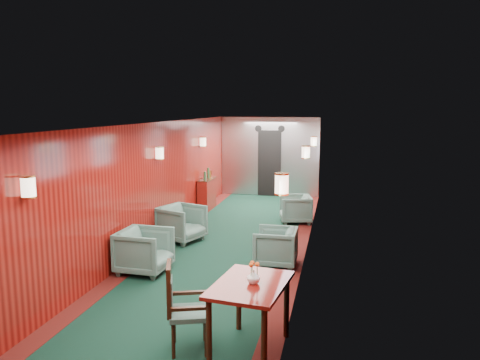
{
  "coord_description": "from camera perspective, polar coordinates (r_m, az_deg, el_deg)",
  "views": [
    {
      "loc": [
        2.05,
        -8.12,
        2.7
      ],
      "look_at": [
        0.0,
        1.53,
        1.15
      ],
      "focal_mm": 35.0,
      "sensor_mm": 36.0,
      "label": 1
    }
  ],
  "objects": [
    {
      "name": "armchair_right_far",
      "position": [
        11.06,
        6.77,
        -3.53
      ],
      "size": [
        0.85,
        0.83,
        0.65
      ],
      "primitive_type": "imported",
      "rotation": [
        0.0,
        0.0,
        -1.36
      ],
      "color": "#1C423E",
      "rests_on": "ground"
    },
    {
      "name": "bulkhead",
      "position": [
        14.27,
        3.66,
        2.81
      ],
      "size": [
        2.98,
        0.17,
        2.39
      ],
      "color": "#B9BBC1",
      "rests_on": "ground"
    },
    {
      "name": "windows_right",
      "position": [
        8.49,
        8.06,
        0.36
      ],
      "size": [
        0.02,
        8.6,
        0.8
      ],
      "color": "silver",
      "rests_on": "ground"
    },
    {
      "name": "wall_sconces",
      "position": [
        8.98,
        -1.28,
        3.1
      ],
      "size": [
        2.97,
        7.97,
        0.25
      ],
      "color": "#FFEAC6",
      "rests_on": "ground"
    },
    {
      "name": "room",
      "position": [
        8.45,
        -2.15,
        1.67
      ],
      "size": [
        12.0,
        12.1,
        2.4
      ],
      "color": "black",
      "rests_on": "ground"
    },
    {
      "name": "credenza",
      "position": [
        12.42,
        -4.06,
        -1.65
      ],
      "size": [
        0.29,
        0.92,
        1.1
      ],
      "color": "maroon",
      "rests_on": "ground"
    },
    {
      "name": "side_chair",
      "position": [
        5.39,
        -7.28,
        -14.72
      ],
      "size": [
        0.56,
        0.58,
        1.01
      ],
      "rotation": [
        0.0,
        0.0,
        0.33
      ],
      "color": "#1C423E",
      "rests_on": "ground"
    },
    {
      "name": "armchair_right_near",
      "position": [
        8.11,
        4.35,
        -8.13
      ],
      "size": [
        0.71,
        0.69,
        0.65
      ],
      "primitive_type": "imported",
      "rotation": [
        0.0,
        0.0,
        -1.57
      ],
      "color": "#1C423E",
      "rests_on": "ground"
    },
    {
      "name": "dining_table",
      "position": [
        5.27,
        1.26,
        -13.75
      ],
      "size": [
        0.88,
        1.15,
        0.8
      ],
      "rotation": [
        0.0,
        0.0,
        -0.13
      ],
      "color": "maroon",
      "rests_on": "ground"
    },
    {
      "name": "armchair_left_near",
      "position": [
        7.91,
        -11.56,
        -8.46
      ],
      "size": [
        0.83,
        0.81,
        0.72
      ],
      "primitive_type": "imported",
      "rotation": [
        0.0,
        0.0,
        1.52
      ],
      "color": "#1C423E",
      "rests_on": "ground"
    },
    {
      "name": "armchair_left_far",
      "position": [
        9.57,
        -7.14,
        -5.26
      ],
      "size": [
        1.02,
        1.01,
        0.73
      ],
      "primitive_type": "imported",
      "rotation": [
        0.0,
        0.0,
        1.22
      ],
      "color": "#1C423E",
      "rests_on": "ground"
    },
    {
      "name": "flower_vase",
      "position": [
        5.18,
        1.66,
        -11.7
      ],
      "size": [
        0.15,
        0.15,
        0.15
      ],
      "primitive_type": "imported",
      "rotation": [
        0.0,
        0.0,
        -0.05
      ],
      "color": "white",
      "rests_on": "dining_table"
    }
  ]
}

